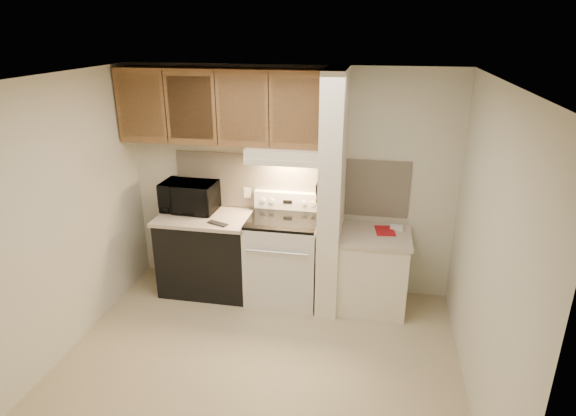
# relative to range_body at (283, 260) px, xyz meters

# --- Properties ---
(floor) EXTENTS (3.60, 3.60, 0.00)m
(floor) POSITION_rel_range_body_xyz_m (0.00, -1.16, -0.46)
(floor) COLOR tan
(floor) RESTS_ON ground
(ceiling) EXTENTS (3.60, 3.60, 0.00)m
(ceiling) POSITION_rel_range_body_xyz_m (0.00, -1.16, 2.04)
(ceiling) COLOR white
(ceiling) RESTS_ON wall_back
(wall_back) EXTENTS (3.60, 2.50, 0.02)m
(wall_back) POSITION_rel_range_body_xyz_m (0.00, 0.34, 0.79)
(wall_back) COLOR beige
(wall_back) RESTS_ON floor
(wall_left) EXTENTS (0.02, 3.00, 2.50)m
(wall_left) POSITION_rel_range_body_xyz_m (-1.80, -1.16, 0.79)
(wall_left) COLOR beige
(wall_left) RESTS_ON floor
(wall_right) EXTENTS (0.02, 3.00, 2.50)m
(wall_right) POSITION_rel_range_body_xyz_m (1.80, -1.16, 0.79)
(wall_right) COLOR beige
(wall_right) RESTS_ON floor
(backsplash) EXTENTS (2.60, 0.02, 0.63)m
(backsplash) POSITION_rel_range_body_xyz_m (0.00, 0.33, 0.78)
(backsplash) COLOR beige
(backsplash) RESTS_ON wall_back
(range_body) EXTENTS (0.76, 0.65, 0.92)m
(range_body) POSITION_rel_range_body_xyz_m (0.00, 0.00, 0.00)
(range_body) COLOR silver
(range_body) RESTS_ON floor
(oven_window) EXTENTS (0.50, 0.01, 0.30)m
(oven_window) POSITION_rel_range_body_xyz_m (0.00, -0.32, 0.04)
(oven_window) COLOR black
(oven_window) RESTS_ON range_body
(oven_handle) EXTENTS (0.65, 0.02, 0.02)m
(oven_handle) POSITION_rel_range_body_xyz_m (0.00, -0.35, 0.26)
(oven_handle) COLOR silver
(oven_handle) RESTS_ON range_body
(cooktop) EXTENTS (0.74, 0.64, 0.03)m
(cooktop) POSITION_rel_range_body_xyz_m (0.00, 0.00, 0.48)
(cooktop) COLOR black
(cooktop) RESTS_ON range_body
(range_backguard) EXTENTS (0.76, 0.08, 0.20)m
(range_backguard) POSITION_rel_range_body_xyz_m (0.00, 0.28, 0.59)
(range_backguard) COLOR silver
(range_backguard) RESTS_ON range_body
(range_display) EXTENTS (0.10, 0.01, 0.04)m
(range_display) POSITION_rel_range_body_xyz_m (0.00, 0.24, 0.59)
(range_display) COLOR black
(range_display) RESTS_ON range_backguard
(range_knob_left_outer) EXTENTS (0.05, 0.02, 0.05)m
(range_knob_left_outer) POSITION_rel_range_body_xyz_m (-0.28, 0.24, 0.59)
(range_knob_left_outer) COLOR silver
(range_knob_left_outer) RESTS_ON range_backguard
(range_knob_left_inner) EXTENTS (0.05, 0.02, 0.05)m
(range_knob_left_inner) POSITION_rel_range_body_xyz_m (-0.18, 0.24, 0.59)
(range_knob_left_inner) COLOR silver
(range_knob_left_inner) RESTS_ON range_backguard
(range_knob_right_inner) EXTENTS (0.05, 0.02, 0.05)m
(range_knob_right_inner) POSITION_rel_range_body_xyz_m (0.18, 0.24, 0.59)
(range_knob_right_inner) COLOR silver
(range_knob_right_inner) RESTS_ON range_backguard
(range_knob_right_outer) EXTENTS (0.05, 0.02, 0.05)m
(range_knob_right_outer) POSITION_rel_range_body_xyz_m (0.28, 0.24, 0.59)
(range_knob_right_outer) COLOR silver
(range_knob_right_outer) RESTS_ON range_backguard
(dishwasher_front) EXTENTS (1.00, 0.63, 0.87)m
(dishwasher_front) POSITION_rel_range_body_xyz_m (-0.88, 0.01, -0.03)
(dishwasher_front) COLOR black
(dishwasher_front) RESTS_ON floor
(left_countertop) EXTENTS (1.04, 0.67, 0.04)m
(left_countertop) POSITION_rel_range_body_xyz_m (-0.88, 0.01, 0.43)
(left_countertop) COLOR #C3B29E
(left_countertop) RESTS_ON dishwasher_front
(spoon_rest) EXTENTS (0.24, 0.15, 0.02)m
(spoon_rest) POSITION_rel_range_body_xyz_m (-0.67, -0.19, 0.46)
(spoon_rest) COLOR black
(spoon_rest) RESTS_ON left_countertop
(teal_jar) EXTENTS (0.13, 0.13, 0.11)m
(teal_jar) POSITION_rel_range_body_xyz_m (-1.17, 0.23, 0.50)
(teal_jar) COLOR #2F686B
(teal_jar) RESTS_ON left_countertop
(outlet) EXTENTS (0.08, 0.01, 0.12)m
(outlet) POSITION_rel_range_body_xyz_m (-0.48, 0.32, 0.64)
(outlet) COLOR silver
(outlet) RESTS_ON backsplash
(microwave) EXTENTS (0.62, 0.43, 0.33)m
(microwave) POSITION_rel_range_body_xyz_m (-1.10, 0.15, 0.62)
(microwave) COLOR black
(microwave) RESTS_ON left_countertop
(partition_pillar) EXTENTS (0.22, 0.70, 2.50)m
(partition_pillar) POSITION_rel_range_body_xyz_m (0.51, -0.01, 0.79)
(partition_pillar) COLOR white
(partition_pillar) RESTS_ON floor
(pillar_trim) EXTENTS (0.01, 0.70, 0.04)m
(pillar_trim) POSITION_rel_range_body_xyz_m (0.39, -0.01, 0.84)
(pillar_trim) COLOR brown
(pillar_trim) RESTS_ON partition_pillar
(knife_strip) EXTENTS (0.02, 0.42, 0.04)m
(knife_strip) POSITION_rel_range_body_xyz_m (0.39, -0.06, 0.86)
(knife_strip) COLOR black
(knife_strip) RESTS_ON partition_pillar
(knife_blade_a) EXTENTS (0.01, 0.03, 0.16)m
(knife_blade_a) POSITION_rel_range_body_xyz_m (0.38, -0.20, 0.76)
(knife_blade_a) COLOR silver
(knife_blade_a) RESTS_ON knife_strip
(knife_handle_a) EXTENTS (0.02, 0.02, 0.10)m
(knife_handle_a) POSITION_rel_range_body_xyz_m (0.38, -0.22, 0.91)
(knife_handle_a) COLOR black
(knife_handle_a) RESTS_ON knife_strip
(knife_blade_b) EXTENTS (0.01, 0.04, 0.18)m
(knife_blade_b) POSITION_rel_range_body_xyz_m (0.38, -0.13, 0.75)
(knife_blade_b) COLOR silver
(knife_blade_b) RESTS_ON knife_strip
(knife_handle_b) EXTENTS (0.02, 0.02, 0.10)m
(knife_handle_b) POSITION_rel_range_body_xyz_m (0.38, -0.13, 0.91)
(knife_handle_b) COLOR black
(knife_handle_b) RESTS_ON knife_strip
(knife_blade_c) EXTENTS (0.01, 0.04, 0.20)m
(knife_blade_c) POSITION_rel_range_body_xyz_m (0.38, -0.06, 0.74)
(knife_blade_c) COLOR silver
(knife_blade_c) RESTS_ON knife_strip
(knife_handle_c) EXTENTS (0.02, 0.02, 0.10)m
(knife_handle_c) POSITION_rel_range_body_xyz_m (0.38, -0.07, 0.91)
(knife_handle_c) COLOR black
(knife_handle_c) RESTS_ON knife_strip
(knife_blade_d) EXTENTS (0.01, 0.04, 0.16)m
(knife_blade_d) POSITION_rel_range_body_xyz_m (0.38, 0.02, 0.76)
(knife_blade_d) COLOR silver
(knife_blade_d) RESTS_ON knife_strip
(knife_handle_d) EXTENTS (0.02, 0.02, 0.10)m
(knife_handle_d) POSITION_rel_range_body_xyz_m (0.38, 0.03, 0.91)
(knife_handle_d) COLOR black
(knife_handle_d) RESTS_ON knife_strip
(knife_blade_e) EXTENTS (0.01, 0.04, 0.18)m
(knife_blade_e) POSITION_rel_range_body_xyz_m (0.38, 0.10, 0.75)
(knife_blade_e) COLOR silver
(knife_blade_e) RESTS_ON knife_strip
(knife_handle_e) EXTENTS (0.02, 0.02, 0.10)m
(knife_handle_e) POSITION_rel_range_body_xyz_m (0.38, 0.11, 0.91)
(knife_handle_e) COLOR black
(knife_handle_e) RESTS_ON knife_strip
(oven_mitt) EXTENTS (0.03, 0.11, 0.26)m
(oven_mitt) POSITION_rel_range_body_xyz_m (0.38, 0.17, 0.76)
(oven_mitt) COLOR slate
(oven_mitt) RESTS_ON partition_pillar
(right_cab_base) EXTENTS (0.70, 0.60, 0.81)m
(right_cab_base) POSITION_rel_range_body_xyz_m (0.97, -0.01, -0.06)
(right_cab_base) COLOR silver
(right_cab_base) RESTS_ON floor
(right_countertop) EXTENTS (0.74, 0.64, 0.04)m
(right_countertop) POSITION_rel_range_body_xyz_m (0.97, -0.01, 0.37)
(right_countertop) COLOR #C3B29E
(right_countertop) RESTS_ON right_cab_base
(red_folder) EXTENTS (0.23, 0.29, 0.01)m
(red_folder) POSITION_rel_range_body_xyz_m (1.07, 0.09, 0.39)
(red_folder) COLOR #B5131A
(red_folder) RESTS_ON right_countertop
(white_box) EXTENTS (0.14, 0.10, 0.04)m
(white_box) POSITION_rel_range_body_xyz_m (1.19, 0.17, 0.41)
(white_box) COLOR white
(white_box) RESTS_ON right_countertop
(range_hood) EXTENTS (0.78, 0.44, 0.15)m
(range_hood) POSITION_rel_range_body_xyz_m (0.00, 0.12, 1.17)
(range_hood) COLOR silver
(range_hood) RESTS_ON upper_cabinets
(hood_lip) EXTENTS (0.78, 0.04, 0.06)m
(hood_lip) POSITION_rel_range_body_xyz_m (0.00, -0.08, 1.12)
(hood_lip) COLOR silver
(hood_lip) RESTS_ON range_hood
(upper_cabinets) EXTENTS (2.18, 0.33, 0.77)m
(upper_cabinets) POSITION_rel_range_body_xyz_m (-0.69, 0.17, 1.62)
(upper_cabinets) COLOR brown
(upper_cabinets) RESTS_ON wall_back
(cab_door_a) EXTENTS (0.46, 0.01, 0.63)m
(cab_door_a) POSITION_rel_range_body_xyz_m (-1.51, 0.01, 1.62)
(cab_door_a) COLOR brown
(cab_door_a) RESTS_ON upper_cabinets
(cab_gap_a) EXTENTS (0.01, 0.01, 0.73)m
(cab_gap_a) POSITION_rel_range_body_xyz_m (-1.23, 0.01, 1.62)
(cab_gap_a) COLOR black
(cab_gap_a) RESTS_ON upper_cabinets
(cab_door_b) EXTENTS (0.46, 0.01, 0.63)m
(cab_door_b) POSITION_rel_range_body_xyz_m (-0.96, 0.01, 1.62)
(cab_door_b) COLOR brown
(cab_door_b) RESTS_ON upper_cabinets
(cab_gap_b) EXTENTS (0.01, 0.01, 0.73)m
(cab_gap_b) POSITION_rel_range_body_xyz_m (-0.69, 0.01, 1.62)
(cab_gap_b) COLOR black
(cab_gap_b) RESTS_ON upper_cabinets
(cab_door_c) EXTENTS (0.46, 0.01, 0.63)m
(cab_door_c) POSITION_rel_range_body_xyz_m (-0.42, 0.01, 1.62)
(cab_door_c) COLOR brown
(cab_door_c) RESTS_ON upper_cabinets
(cab_gap_c) EXTENTS (0.01, 0.01, 0.73)m
(cab_gap_c) POSITION_rel_range_body_xyz_m (-0.14, 0.01, 1.62)
(cab_gap_c) COLOR black
(cab_gap_c) RESTS_ON upper_cabinets
(cab_door_d) EXTENTS (0.46, 0.01, 0.63)m
(cab_door_d) POSITION_rel_range_body_xyz_m (0.13, 0.01, 1.62)
(cab_door_d) COLOR brown
(cab_door_d) RESTS_ON upper_cabinets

